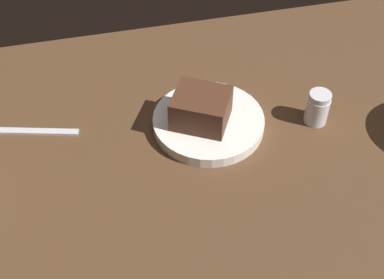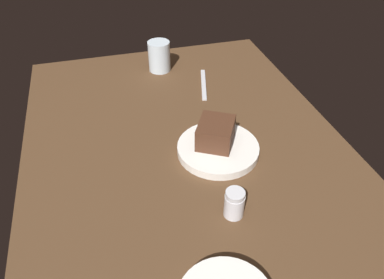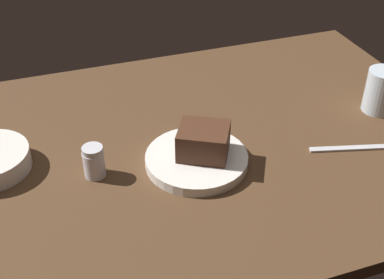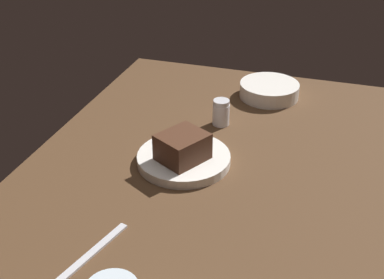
{
  "view_description": "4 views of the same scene",
  "coord_description": "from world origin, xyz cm",
  "px_view_note": "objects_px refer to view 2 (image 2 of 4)",
  "views": [
    {
      "loc": [
        15.74,
        59.27,
        72.14
      ],
      "look_at": [
        1.1,
        -2.25,
        5.4
      ],
      "focal_mm": 48.08,
      "sensor_mm": 36.0,
      "label": 1
    },
    {
      "loc": [
        -70.74,
        18.34,
        65.4
      ],
      "look_at": [
        -1.34,
        -0.79,
        7.02
      ],
      "focal_mm": 34.32,
      "sensor_mm": 36.0,
      "label": 2
    },
    {
      "loc": [
        -31.99,
        -86.81,
        69.35
      ],
      "look_at": [
        -3.05,
        -3.7,
        6.72
      ],
      "focal_mm": 48.94,
      "sensor_mm": 36.0,
      "label": 3
    },
    {
      "loc": [
        87.43,
        23.49,
        65.21
      ],
      "look_at": [
        -5.54,
        -5.97,
        8.06
      ],
      "focal_mm": 47.22,
      "sensor_mm": 36.0,
      "label": 4
    }
  ],
  "objects_px": {
    "salt_shaker": "(234,204)",
    "chocolate_cake_slice": "(216,133)",
    "butter_knife": "(204,84)",
    "dessert_plate": "(218,149)",
    "water_glass": "(159,56)"
  },
  "relations": [
    {
      "from": "salt_shaker",
      "to": "chocolate_cake_slice",
      "type": "bearing_deg",
      "value": -7.86
    },
    {
      "from": "butter_knife",
      "to": "dessert_plate",
      "type": "bearing_deg",
      "value": 4.48
    },
    {
      "from": "chocolate_cake_slice",
      "to": "butter_knife",
      "type": "relative_size",
      "value": 0.52
    },
    {
      "from": "dessert_plate",
      "to": "water_glass",
      "type": "bearing_deg",
      "value": 6.65
    },
    {
      "from": "water_glass",
      "to": "butter_knife",
      "type": "distance_m",
      "value": 0.19
    },
    {
      "from": "chocolate_cake_slice",
      "to": "butter_knife",
      "type": "bearing_deg",
      "value": -11.56
    },
    {
      "from": "dessert_plate",
      "to": "chocolate_cake_slice",
      "type": "height_order",
      "value": "chocolate_cake_slice"
    },
    {
      "from": "chocolate_cake_slice",
      "to": "salt_shaker",
      "type": "height_order",
      "value": "chocolate_cake_slice"
    },
    {
      "from": "dessert_plate",
      "to": "chocolate_cake_slice",
      "type": "relative_size",
      "value": 2.11
    },
    {
      "from": "water_glass",
      "to": "salt_shaker",
      "type": "bearing_deg",
      "value": -178.09
    },
    {
      "from": "dessert_plate",
      "to": "salt_shaker",
      "type": "relative_size",
      "value": 3.11
    },
    {
      "from": "dessert_plate",
      "to": "water_glass",
      "type": "distance_m",
      "value": 0.48
    },
    {
      "from": "water_glass",
      "to": "chocolate_cake_slice",
      "type": "bearing_deg",
      "value": -173.46
    },
    {
      "from": "dessert_plate",
      "to": "butter_knife",
      "type": "relative_size",
      "value": 1.11
    },
    {
      "from": "water_glass",
      "to": "dessert_plate",
      "type": "bearing_deg",
      "value": -173.35
    }
  ]
}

